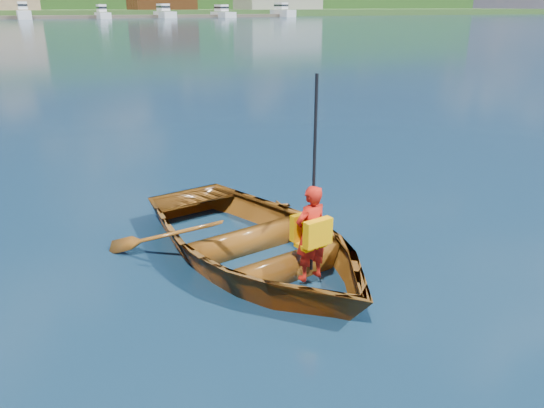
% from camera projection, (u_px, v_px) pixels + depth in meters
% --- Properties ---
extents(ground, '(600.00, 600.00, 0.00)m').
position_uv_depth(ground, '(141.00, 269.00, 6.42)').
color(ground, '#142B3F').
rests_on(ground, ground).
extents(rowboat, '(3.46, 4.40, 0.83)m').
position_uv_depth(rowboat, '(254.00, 241.00, 6.55)').
color(rowboat, brown).
rests_on(rowboat, ground).
extents(child_paddler, '(0.44, 0.39, 2.24)m').
position_uv_depth(child_paddler, '(311.00, 232.00, 5.81)').
color(child_paddler, red).
rests_on(child_paddler, ground).
extents(marina_yachts, '(140.70, 12.24, 4.34)m').
position_uv_depth(marina_yachts, '(12.00, 13.00, 127.41)').
color(marina_yachts, white).
rests_on(marina_yachts, ground).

